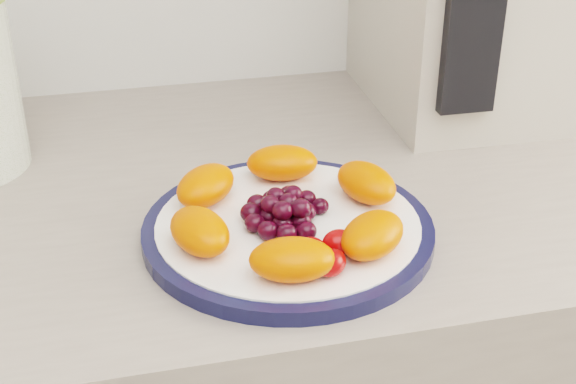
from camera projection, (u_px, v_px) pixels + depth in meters
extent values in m
cylinder|color=black|center=(288.00, 230.00, 0.77)|extent=(0.28, 0.28, 0.01)
cylinder|color=white|center=(288.00, 230.00, 0.77)|extent=(0.26, 0.26, 0.02)
ellipsoid|color=#FF3C00|center=(366.00, 182.00, 0.80)|extent=(0.07, 0.09, 0.04)
ellipsoid|color=#FF3C00|center=(282.00, 163.00, 0.84)|extent=(0.08, 0.06, 0.04)
ellipsoid|color=#FF3C00|center=(206.00, 185.00, 0.80)|extent=(0.09, 0.09, 0.04)
ellipsoid|color=#FF3C00|center=(200.00, 231.00, 0.72)|extent=(0.07, 0.09, 0.04)
ellipsoid|color=#FF3C00|center=(292.00, 259.00, 0.68)|extent=(0.08, 0.06, 0.04)
ellipsoid|color=#FF3C00|center=(373.00, 235.00, 0.72)|extent=(0.09, 0.09, 0.04)
ellipsoid|color=black|center=(288.00, 214.00, 0.77)|extent=(0.02, 0.02, 0.02)
ellipsoid|color=black|center=(306.00, 212.00, 0.77)|extent=(0.02, 0.02, 0.02)
ellipsoid|color=black|center=(293.00, 204.00, 0.78)|extent=(0.02, 0.02, 0.02)
ellipsoid|color=black|center=(275.00, 207.00, 0.78)|extent=(0.02, 0.02, 0.02)
ellipsoid|color=black|center=(269.00, 216.00, 0.76)|extent=(0.02, 0.02, 0.02)
ellipsoid|color=black|center=(282.00, 223.00, 0.75)|extent=(0.02, 0.02, 0.02)
ellipsoid|color=black|center=(301.00, 221.00, 0.75)|extent=(0.02, 0.02, 0.02)
ellipsoid|color=black|center=(320.00, 206.00, 0.78)|extent=(0.02, 0.02, 0.02)
ellipsoid|color=black|center=(307.00, 199.00, 0.79)|extent=(0.02, 0.02, 0.02)
ellipsoid|color=black|center=(289.00, 195.00, 0.80)|extent=(0.02, 0.02, 0.02)
ellipsoid|color=black|center=(271.00, 199.00, 0.79)|extent=(0.02, 0.02, 0.02)
ellipsoid|color=black|center=(257.00, 204.00, 0.78)|extent=(0.02, 0.02, 0.02)
ellipsoid|color=black|center=(251.00, 213.00, 0.77)|extent=(0.02, 0.02, 0.02)
ellipsoid|color=black|center=(255.00, 223.00, 0.75)|extent=(0.02, 0.02, 0.02)
ellipsoid|color=black|center=(268.00, 230.00, 0.74)|extent=(0.02, 0.02, 0.02)
ellipsoid|color=black|center=(287.00, 233.00, 0.73)|extent=(0.02, 0.02, 0.02)
ellipsoid|color=black|center=(306.00, 231.00, 0.74)|extent=(0.02, 0.02, 0.02)
ellipsoid|color=black|center=(288.00, 202.00, 0.76)|extent=(0.02, 0.02, 0.02)
ellipsoid|color=black|center=(293.00, 194.00, 0.77)|extent=(0.02, 0.02, 0.02)
ellipsoid|color=black|center=(276.00, 196.00, 0.77)|extent=(0.02, 0.02, 0.02)
ellipsoid|color=black|center=(270.00, 204.00, 0.76)|extent=(0.02, 0.02, 0.02)
ellipsoid|color=black|center=(283.00, 211.00, 0.75)|extent=(0.02, 0.02, 0.02)
ellipsoid|color=black|center=(301.00, 209.00, 0.75)|extent=(0.02, 0.02, 0.02)
ellipsoid|color=#C50606|center=(309.00, 250.00, 0.71)|extent=(0.03, 0.03, 0.02)
ellipsoid|color=#C50606|center=(338.00, 242.00, 0.72)|extent=(0.04, 0.03, 0.02)
ellipsoid|color=#C50606|center=(331.00, 263.00, 0.69)|extent=(0.04, 0.04, 0.02)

